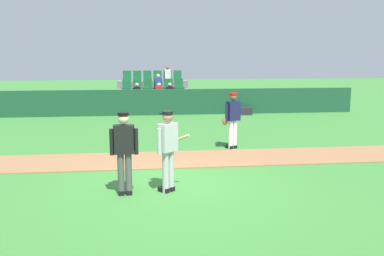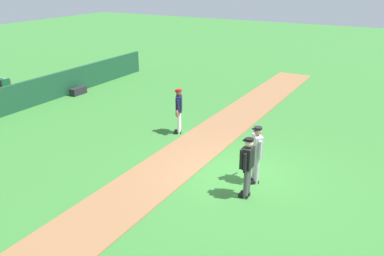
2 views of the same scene
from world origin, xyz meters
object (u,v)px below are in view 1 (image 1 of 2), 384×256
Objects in this scene: batter_grey_jersey at (168,148)px; equipment_bag at (243,111)px; umpire_home_plate at (124,149)px; runner_navy_jersey at (232,118)px.

batter_grey_jersey reaches higher than equipment_bag.
umpire_home_plate is 1.00× the size of runner_navy_jersey.
batter_grey_jersey is 12.06m from equipment_bag.
umpire_home_plate is 1.96× the size of equipment_bag.
umpire_home_plate is at bearing -174.61° from batter_grey_jersey.
umpire_home_plate is 5.16m from runner_navy_jersey.
batter_grey_jersey is 0.92m from umpire_home_plate.
equipment_bag is at bearing 68.98° from batter_grey_jersey.
runner_navy_jersey reaches higher than equipment_bag.
batter_grey_jersey is at bearing 5.39° from umpire_home_plate.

